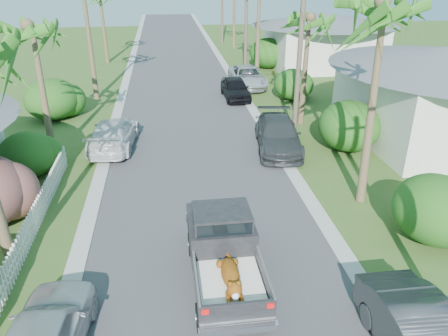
{
  "coord_description": "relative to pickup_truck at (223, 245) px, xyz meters",
  "views": [
    {
      "loc": [
        -1.16,
        -8.56,
        8.69
      ],
      "look_at": [
        0.9,
        6.66,
        1.4
      ],
      "focal_mm": 35.0,
      "sensor_mm": 36.0,
      "label": 1
    }
  ],
  "objects": [
    {
      "name": "parked_car_rd",
      "position": [
        4.74,
        21.65,
        -0.27
      ],
      "size": [
        2.57,
        5.37,
        1.48
      ],
      "primitive_type": "imported",
      "rotation": [
        0.0,
        0.0,
        -0.02
      ],
      "color": "silver",
      "rests_on": "ground"
    },
    {
      "name": "curb_left",
      "position": [
        -4.56,
        22.84,
        -0.98
      ],
      "size": [
        0.6,
        100.0,
        0.06
      ],
      "primitive_type": "cube",
      "color": "#A5A39E",
      "rests_on": "ground"
    },
    {
      "name": "palm_r_a",
      "position": [
        6.04,
        3.84,
        6.41
      ],
      "size": [
        4.4,
        4.4,
        8.7
      ],
      "color": "brown",
      "rests_on": "ground"
    },
    {
      "name": "shrub_r_d",
      "position": [
        7.74,
        27.84,
        0.29
      ],
      "size": [
        3.2,
        3.52,
        2.6
      ],
      "primitive_type": "ellipsoid",
      "color": "#204F16",
      "rests_on": "ground"
    },
    {
      "name": "parked_car_lf",
      "position": [
        -4.2,
        10.64,
        -0.27
      ],
      "size": [
        2.5,
        5.26,
        1.48
      ],
      "primitive_type": "imported",
      "rotation": [
        0.0,
        0.0,
        3.06
      ],
      "color": "silver",
      "rests_on": "ground"
    },
    {
      "name": "ground",
      "position": [
        -0.26,
        -2.16,
        -1.01
      ],
      "size": [
        120.0,
        120.0,
        0.0
      ],
      "primitive_type": "plane",
      "color": "#3A5821",
      "rests_on": "ground"
    },
    {
      "name": "utility_pole_b",
      "position": [
        5.34,
        10.84,
        3.59
      ],
      "size": [
        1.6,
        0.26,
        9.0
      ],
      "color": "brown",
      "rests_on": "ground"
    },
    {
      "name": "house_right_far",
      "position": [
        12.74,
        27.84,
        1.11
      ],
      "size": [
        9.0,
        8.0,
        4.6
      ],
      "color": "silver",
      "rests_on": "ground"
    },
    {
      "name": "house_right_near",
      "position": [
        12.74,
        9.84,
        1.21
      ],
      "size": [
        8.0,
        9.0,
        4.8
      ],
      "color": "silver",
      "rests_on": "ground"
    },
    {
      "name": "road",
      "position": [
        -0.26,
        22.84,
        -1.0
      ],
      "size": [
        8.0,
        100.0,
        0.02
      ],
      "primitive_type": "cube",
      "color": "#38383A",
      "rests_on": "ground"
    },
    {
      "name": "picket_fence",
      "position": [
        -6.26,
        3.34,
        -0.51
      ],
      "size": [
        0.1,
        11.0,
        1.0
      ],
      "primitive_type": "cube",
      "color": "white",
      "rests_on": "ground"
    },
    {
      "name": "shrub_l_c",
      "position": [
        -7.66,
        7.84,
        -0.01
      ],
      "size": [
        2.4,
        2.64,
        2.0
      ],
      "primitive_type": "ellipsoid",
      "color": "#204F16",
      "rests_on": "ground"
    },
    {
      "name": "parked_car_rf",
      "position": [
        3.34,
        18.57,
        -0.3
      ],
      "size": [
        1.79,
        4.23,
        1.43
      ],
      "primitive_type": "imported",
      "rotation": [
        0.0,
        0.0,
        0.02
      ],
      "color": "black",
      "rests_on": "ground"
    },
    {
      "name": "curb_right",
      "position": [
        4.04,
        22.84,
        -0.98
      ],
      "size": [
        0.6,
        100.0,
        0.06
      ],
      "primitive_type": "cube",
      "color": "#A5A39E",
      "rests_on": "ground"
    },
    {
      "name": "shrub_l_d",
      "position": [
        -8.26,
        15.84,
        0.19
      ],
      "size": [
        3.2,
        3.52,
        2.4
      ],
      "primitive_type": "ellipsoid",
      "color": "#204F16",
      "rests_on": "ground"
    },
    {
      "name": "pickup_truck",
      "position": [
        0.0,
        0.0,
        0.0
      ],
      "size": [
        1.98,
        5.12,
        2.06
      ],
      "color": "black",
      "rests_on": "ground"
    },
    {
      "name": "shrub_r_b",
      "position": [
        7.54,
        8.84,
        0.24
      ],
      "size": [
        3.0,
        3.3,
        2.5
      ],
      "primitive_type": "ellipsoid",
      "color": "#204F16",
      "rests_on": "ground"
    },
    {
      "name": "palm_r_b",
      "position": [
        6.34,
        12.84,
        4.94
      ],
      "size": [
        4.4,
        4.4,
        7.2
      ],
      "color": "brown",
      "rests_on": "ground"
    },
    {
      "name": "shrub_r_c",
      "position": [
        7.24,
        17.84,
        0.04
      ],
      "size": [
        2.6,
        2.86,
        2.1
      ],
      "primitive_type": "ellipsoid",
      "color": "#204F16",
      "rests_on": "ground"
    },
    {
      "name": "palm_l_b",
      "position": [
        -7.06,
        9.84,
        5.14
      ],
      "size": [
        4.4,
        4.4,
        7.4
      ],
      "color": "brown",
      "rests_on": "ground"
    },
    {
      "name": "parked_car_rm",
      "position": [
        4.06,
        9.34,
        -0.26
      ],
      "size": [
        2.81,
        5.43,
        1.51
      ],
      "primitive_type": "imported",
      "rotation": [
        0.0,
        0.0,
        -0.14
      ],
      "color": "#333639",
      "rests_on": "ground"
    },
    {
      "name": "shrub_r_a",
      "position": [
        7.34,
        0.84,
        0.14
      ],
      "size": [
        2.8,
        3.08,
        2.3
      ],
      "primitive_type": "ellipsoid",
      "color": "#204F16",
      "rests_on": "ground"
    },
    {
      "name": "utility_pole_c",
      "position": [
        5.34,
        25.84,
        3.59
      ],
      "size": [
        1.6,
        0.26,
        9.0
      ],
      "color": "brown",
      "rests_on": "ground"
    },
    {
      "name": "utility_pole_d",
      "position": [
        5.34,
        40.84,
        3.59
      ],
      "size": [
        1.6,
        0.26,
        9.0
      ],
      "color": "brown",
      "rests_on": "ground"
    }
  ]
}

